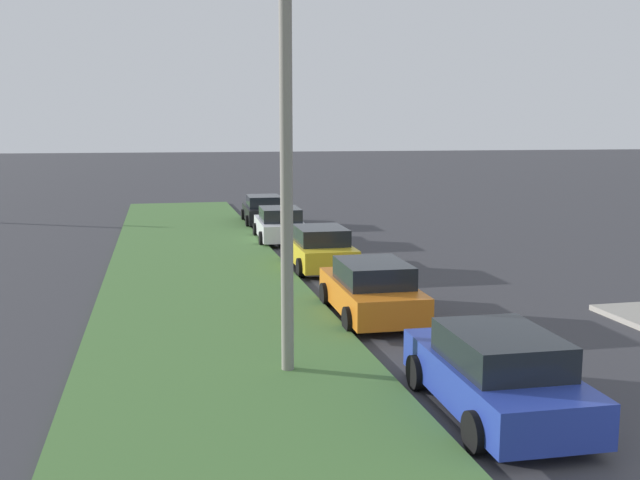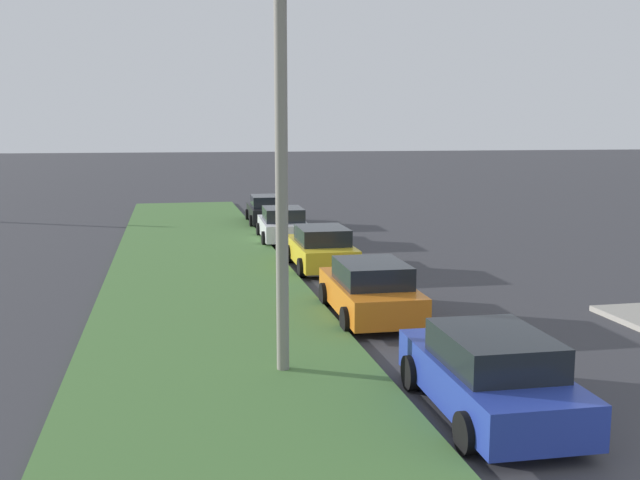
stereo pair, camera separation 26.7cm
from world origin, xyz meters
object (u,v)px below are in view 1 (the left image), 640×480
(parked_car_black, at_px, (264,210))
(streetlight, at_px, (305,148))
(parked_car_orange, at_px, (372,290))
(parked_car_white, at_px, (280,225))
(parked_car_yellow, at_px, (320,248))
(parked_car_blue, at_px, (496,374))

(parked_car_black, bearing_deg, streetlight, 175.91)
(parked_car_orange, relative_size, parked_car_white, 0.99)
(parked_car_yellow, distance_m, parked_car_white, 6.38)
(parked_car_orange, bearing_deg, parked_car_black, 1.46)
(parked_car_black, distance_m, streetlight, 23.03)
(parked_car_white, bearing_deg, parked_car_blue, -176.46)
(parked_car_yellow, relative_size, parked_car_white, 0.99)
(parked_car_orange, bearing_deg, streetlight, 148.69)
(parked_car_orange, distance_m, parked_car_yellow, 6.60)
(parked_car_yellow, xyz_separation_m, parked_car_black, (12.11, 0.21, 0.00))
(parked_car_blue, relative_size, parked_car_yellow, 1.00)
(streetlight, bearing_deg, parked_car_yellow, -13.99)
(parked_car_yellow, bearing_deg, parked_car_orange, 179.81)
(parked_car_blue, xyz_separation_m, parked_car_yellow, (13.13, 0.08, 0.00))
(parked_car_orange, distance_m, parked_car_white, 12.97)
(parked_car_blue, distance_m, parked_car_orange, 6.54)
(parked_car_orange, distance_m, streetlight, 5.90)
(parked_car_yellow, height_order, parked_car_black, same)
(parked_car_white, height_order, parked_car_black, same)
(parked_car_blue, bearing_deg, streetlight, 47.08)
(parked_car_blue, height_order, streetlight, streetlight)
(parked_car_yellow, bearing_deg, parked_car_blue, -178.73)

